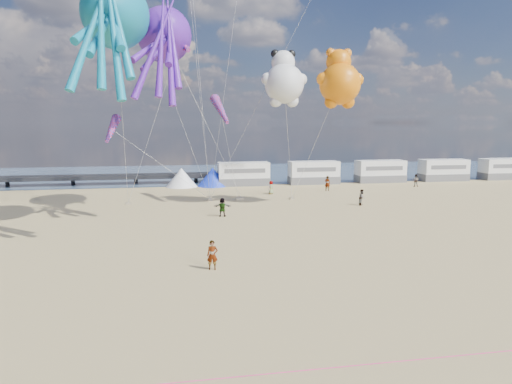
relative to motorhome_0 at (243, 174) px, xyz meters
name	(u,v)px	position (x,y,z in m)	size (l,w,h in m)	color
ground	(241,312)	(-6.00, -40.00, -1.50)	(120.00, 120.00, 0.00)	tan
water	(193,174)	(-6.00, 15.00, -1.48)	(120.00, 120.00, 0.00)	#3B5470
motorhome_0	(243,174)	(0.00, 0.00, 0.00)	(6.60, 2.50, 3.00)	silver
motorhome_1	(314,173)	(9.50, 0.00, 0.00)	(6.60, 2.50, 3.00)	silver
motorhome_2	(380,171)	(19.00, 0.00, 0.00)	(6.60, 2.50, 3.00)	silver
motorhome_3	(443,170)	(28.50, 0.00, 0.00)	(6.60, 2.50, 3.00)	silver
motorhome_4	(503,169)	(38.00, 0.00, 0.00)	(6.60, 2.50, 3.00)	silver
tent_white	(181,177)	(-8.00, 0.00, -0.30)	(4.00, 4.00, 2.40)	white
tent_blue	(213,177)	(-4.00, 0.00, -0.30)	(4.00, 4.00, 2.40)	#1933CC
rope_line	(262,374)	(-6.00, -45.00, -1.48)	(0.03, 0.03, 34.00)	#F2338C
standing_person	(212,255)	(-6.73, -33.97, -0.67)	(0.60, 0.40, 1.65)	tan
beachgoer_1	(415,180)	(21.47, -5.06, -0.70)	(0.78, 0.51, 1.60)	#7F6659
beachgoer_4	(222,207)	(-4.73, -19.51, -0.68)	(0.96, 0.40, 1.65)	#7F6659
beachgoer_5	(327,183)	(9.16, -6.72, -0.59)	(1.69, 0.54, 1.82)	#7F6659
beachgoer_6	(271,187)	(2.04, -7.87, -0.75)	(0.55, 0.36, 1.51)	#7F6659
beachgoer_7	(362,197)	(9.40, -16.54, -0.70)	(0.78, 0.51, 1.59)	#7F6659
sandbag_a	(128,203)	(-13.42, -12.12, -1.39)	(0.50, 0.35, 0.22)	gray
sandbag_b	(242,198)	(-1.82, -10.97, -1.39)	(0.50, 0.35, 0.22)	gray
sandbag_c	(292,198)	(3.51, -11.80, -1.39)	(0.50, 0.35, 0.22)	gray
sandbag_d	(238,199)	(-2.22, -11.32, -1.39)	(0.50, 0.35, 0.22)	gray
sandbag_e	(210,199)	(-5.18, -11.08, -1.39)	(0.50, 0.35, 0.22)	gray
kite_octopus_teal	(115,15)	(-12.68, -22.44, 14.39)	(4.28, 9.98, 11.41)	#0E7291
kite_octopus_purple	(164,35)	(-9.34, -15.48, 14.29)	(4.24, 9.90, 11.31)	#551B9C
kite_panda	(284,84)	(1.57, -15.86, 10.21)	(4.49, 4.22, 6.33)	silver
kite_teddy_orange	(340,84)	(6.76, -16.67, 10.19)	(4.71, 4.43, 6.65)	orange
windsock_left	(179,43)	(-8.03, -15.14, 13.76)	(1.10, 6.20, 6.20)	red
windsock_mid	(221,110)	(-4.12, -12.69, 7.84)	(1.00, 5.79, 5.79)	red
windsock_right	(112,129)	(-14.32, -14.75, 5.99)	(0.90, 4.40, 4.40)	red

